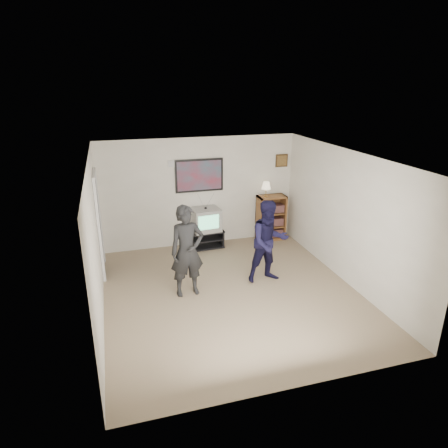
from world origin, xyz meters
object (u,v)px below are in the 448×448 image
bookshelf (271,218)px  person_short (269,242)px  person_tall (187,251)px  media_stand (205,239)px  crt_television (206,220)px

bookshelf → person_short: 2.18m
bookshelf → person_tall: size_ratio=0.65×
media_stand → person_tall: 2.24m
crt_television → person_short: person_short is taller
media_stand → crt_television: 0.47m
media_stand → crt_television: size_ratio=1.38×
crt_television → person_short: 2.07m
media_stand → crt_television: crt_television is taller
person_short → person_tall: bearing=180.0°
crt_television → person_tall: bearing=-118.1°
crt_television → person_tall: size_ratio=0.37×
media_stand → person_tall: (-0.80, -2.00, 0.63)m
bookshelf → person_short: size_ratio=0.68×
crt_television → bookshelf: 1.63m
person_short → bookshelf: bearing=63.4°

